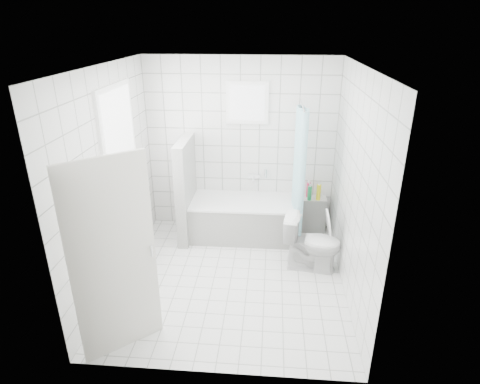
{
  "coord_description": "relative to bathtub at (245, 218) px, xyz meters",
  "views": [
    {
      "loc": [
        0.46,
        -4.25,
        3.02
      ],
      "look_at": [
        0.09,
        0.35,
        1.05
      ],
      "focal_mm": 30.0,
      "sensor_mm": 36.0,
      "label": 1
    }
  ],
  "objects": [
    {
      "name": "toilet",
      "position": [
        0.92,
        -0.8,
        0.08
      ],
      "size": [
        0.79,
        0.53,
        0.75
      ],
      "primitive_type": "imported",
      "rotation": [
        0.0,
        0.0,
        1.41
      ],
      "color": "white",
      "rests_on": "ground"
    },
    {
      "name": "window_sill",
      "position": [
        -1.42,
        -0.82,
        0.57
      ],
      "size": [
        0.18,
        1.02,
        0.08
      ],
      "primitive_type": "cube",
      "color": "white",
      "rests_on": "wall_left"
    },
    {
      "name": "shower_curtain",
      "position": [
        0.74,
        -0.16,
        0.81
      ],
      "size": [
        0.14,
        0.48,
        1.78
      ],
      "primitive_type": null,
      "color": "#42B3C2",
      "rests_on": "curtain_rod"
    },
    {
      "name": "curtain_rod",
      "position": [
        0.74,
        -0.02,
        1.71
      ],
      "size": [
        0.02,
        0.8,
        0.02
      ],
      "primitive_type": "cylinder",
      "rotation": [
        1.57,
        0.0,
        0.0
      ],
      "color": "silver",
      "rests_on": "wall_back"
    },
    {
      "name": "wall_right",
      "position": [
        1.29,
        -1.12,
        1.01
      ],
      "size": [
        0.02,
        3.0,
        2.6
      ],
      "primitive_type": "cube",
      "color": "white",
      "rests_on": "ground"
    },
    {
      "name": "ceiling",
      "position": [
        -0.11,
        -1.12,
        2.31
      ],
      "size": [
        3.0,
        3.0,
        0.0
      ],
      "primitive_type": "plane",
      "rotation": [
        3.14,
        0.0,
        0.0
      ],
      "color": "white",
      "rests_on": "ground"
    },
    {
      "name": "door",
      "position": [
        -1.05,
        -2.34,
        0.71
      ],
      "size": [
        0.63,
        0.55,
        2.0
      ],
      "primitive_type": "cube",
      "rotation": [
        0.0,
        0.0,
        -0.86
      ],
      "color": "silver",
      "rests_on": "ground"
    },
    {
      "name": "tiled_ledge",
      "position": [
        1.01,
        0.25,
        -0.02
      ],
      "size": [
        0.4,
        0.24,
        0.55
      ],
      "primitive_type": "cube",
      "color": "white",
      "rests_on": "ground"
    },
    {
      "name": "window_back",
      "position": [
        -0.01,
        0.33,
        1.66
      ],
      "size": [
        0.5,
        0.01,
        0.5
      ],
      "primitive_type": "cube",
      "color": "white",
      "rests_on": "wall_back"
    },
    {
      "name": "bathtub",
      "position": [
        0.0,
        0.0,
        0.0
      ],
      "size": [
        1.61,
        0.77,
        0.58
      ],
      "color": "white",
      "rests_on": "ground"
    },
    {
      "name": "window_left",
      "position": [
        -1.46,
        -0.82,
        1.31
      ],
      "size": [
        0.01,
        0.9,
        1.4
      ],
      "primitive_type": "cube",
      "color": "white",
      "rests_on": "wall_left"
    },
    {
      "name": "wall_left",
      "position": [
        -1.51,
        -1.12,
        1.01
      ],
      "size": [
        0.02,
        3.0,
        2.6
      ],
      "primitive_type": "cube",
      "color": "white",
      "rests_on": "ground"
    },
    {
      "name": "sill_bottles",
      "position": [
        -1.41,
        -0.72,
        0.75
      ],
      "size": [
        0.17,
        0.55,
        0.32
      ],
      "color": "silver",
      "rests_on": "window_sill"
    },
    {
      "name": "partition_wall",
      "position": [
        -0.87,
        -0.05,
        0.46
      ],
      "size": [
        0.15,
        0.85,
        1.5
      ],
      "primitive_type": "cube",
      "color": "white",
      "rests_on": "ground"
    },
    {
      "name": "ground",
      "position": [
        -0.11,
        -1.12,
        -0.29
      ],
      "size": [
        3.0,
        3.0,
        0.0
      ],
      "primitive_type": "plane",
      "color": "white",
      "rests_on": "ground"
    },
    {
      "name": "tub_faucet",
      "position": [
        0.1,
        0.33,
        0.56
      ],
      "size": [
        0.18,
        0.06,
        0.06
      ],
      "primitive_type": "cube",
      "color": "silver",
      "rests_on": "wall_back"
    },
    {
      "name": "wall_front",
      "position": [
        -0.11,
        -2.62,
        1.01
      ],
      "size": [
        2.8,
        0.02,
        2.6
      ],
      "primitive_type": "cube",
      "color": "white",
      "rests_on": "ground"
    },
    {
      "name": "wall_back",
      "position": [
        -0.11,
        0.38,
        1.01
      ],
      "size": [
        2.8,
        0.02,
        2.6
      ],
      "primitive_type": "cube",
      "color": "white",
      "rests_on": "ground"
    },
    {
      "name": "ledge_bottles",
      "position": [
        0.99,
        0.22,
        0.37
      ],
      "size": [
        0.21,
        0.18,
        0.25
      ],
      "color": "yellow",
      "rests_on": "tiled_ledge"
    }
  ]
}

